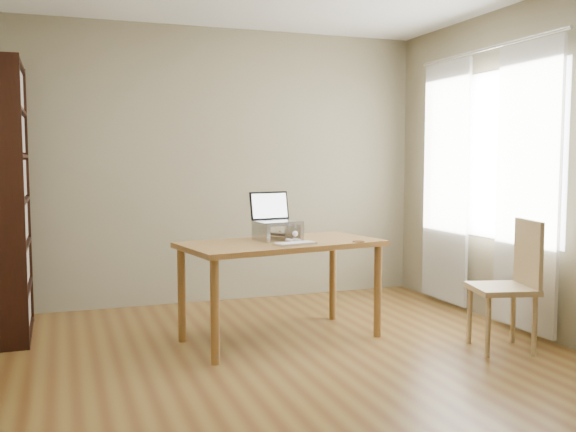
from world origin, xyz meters
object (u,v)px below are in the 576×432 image
at_px(bookshelf, 7,201).
at_px(chair, 511,280).
at_px(cat, 281,232).
at_px(desk, 281,253).
at_px(laptop, 275,215).
at_px(keyboard, 295,244).

relative_size(bookshelf, chair, 2.24).
height_order(cat, chair, chair).
height_order(desk, laptop, laptop).
distance_m(bookshelf, keyboard, 2.23).
height_order(desk, keyboard, keyboard).
bearing_deg(laptop, cat, -45.32).
bearing_deg(laptop, bookshelf, 151.30).
bearing_deg(cat, laptop, 134.12).
relative_size(laptop, keyboard, 1.13).
xyz_separation_m(desk, laptop, (0.00, 0.14, 0.28)).
distance_m(desk, chair, 1.68).
height_order(bookshelf, desk, bookshelf).
relative_size(desk, cat, 3.34).
bearing_deg(desk, keyboard, -92.17).
distance_m(laptop, cat, 0.14).
xyz_separation_m(laptop, cat, (0.04, -0.03, -0.13)).
distance_m(desk, laptop, 0.31).
xyz_separation_m(bookshelf, chair, (3.41, -1.57, -0.54)).
distance_m(laptop, chair, 1.79).
height_order(laptop, cat, laptop).
distance_m(bookshelf, cat, 2.10).
height_order(desk, cat, cat).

